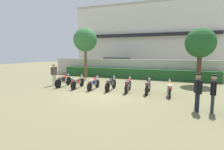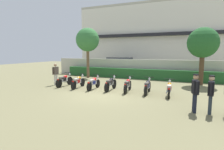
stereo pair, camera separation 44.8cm
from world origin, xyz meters
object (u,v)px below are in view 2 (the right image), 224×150
(parked_car, at_px, (121,66))
(officer_1, at_px, (211,91))
(motorcycle_in_row_3, at_px, (111,84))
(motorcycle_in_row_6, at_px, (169,89))
(inspector_person, at_px, (56,72))
(officer_0, at_px, (195,90))
(motorcycle_in_row_1, at_px, (78,82))
(motorcycle_in_row_4, at_px, (128,85))
(tree_far_side, at_px, (203,43))
(tree_near_inspector, at_px, (88,40))
(motorcycle_in_row_0, at_px, (64,80))
(motorcycle_in_row_5, at_px, (148,86))
(motorcycle_in_row_2, at_px, (94,83))

(parked_car, bearing_deg, officer_1, -55.96)
(motorcycle_in_row_3, bearing_deg, motorcycle_in_row_6, -93.93)
(motorcycle_in_row_6, bearing_deg, motorcycle_in_row_3, 83.15)
(motorcycle_in_row_3, bearing_deg, inspector_person, 85.77)
(motorcycle_in_row_6, xyz_separation_m, officer_0, (1.30, -2.51, 0.51))
(motorcycle_in_row_1, relative_size, motorcycle_in_row_4, 1.01)
(tree_far_side, bearing_deg, officer_1, -89.38)
(motorcycle_in_row_3, relative_size, inspector_person, 1.18)
(motorcycle_in_row_1, height_order, motorcycle_in_row_3, motorcycle_in_row_3)
(officer_0, bearing_deg, tree_near_inspector, -48.51)
(motorcycle_in_row_0, distance_m, motorcycle_in_row_6, 7.42)
(motorcycle_in_row_5, bearing_deg, motorcycle_in_row_1, 88.85)
(parked_car, xyz_separation_m, tree_far_side, (8.24, -4.53, 2.22))
(motorcycle_in_row_2, xyz_separation_m, inspector_person, (-3.47, 0.32, 0.53))
(parked_car, distance_m, motorcycle_in_row_3, 9.60)
(motorcycle_in_row_6, bearing_deg, parked_car, 29.75)
(motorcycle_in_row_0, distance_m, inspector_person, 1.09)
(motorcycle_in_row_0, distance_m, motorcycle_in_row_4, 4.89)
(motorcycle_in_row_2, xyz_separation_m, officer_0, (6.19, -2.50, 0.51))
(motorcycle_in_row_1, bearing_deg, inspector_person, 75.30)
(motorcycle_in_row_0, bearing_deg, motorcycle_in_row_6, -92.70)
(motorcycle_in_row_3, bearing_deg, motorcycle_in_row_4, -92.11)
(motorcycle_in_row_2, xyz_separation_m, motorcycle_in_row_6, (4.90, 0.02, -0.00))
(motorcycle_in_row_5, xyz_separation_m, officer_1, (3.15, -2.61, 0.47))
(motorcycle_in_row_6, height_order, officer_1, officer_1)
(tree_near_inspector, distance_m, tree_far_side, 10.01)
(motorcycle_in_row_4, distance_m, motorcycle_in_row_5, 1.26)
(motorcycle_in_row_3, bearing_deg, motorcycle_in_row_2, 94.64)
(motorcycle_in_row_5, bearing_deg, motorcycle_in_row_3, 87.20)
(parked_car, bearing_deg, motorcycle_in_row_3, -74.58)
(motorcycle_in_row_3, distance_m, motorcycle_in_row_5, 2.43)
(inspector_person, bearing_deg, motorcycle_in_row_6, -2.08)
(motorcycle_in_row_0, xyz_separation_m, motorcycle_in_row_5, (6.15, 0.00, 0.00))
(tree_near_inspector, xyz_separation_m, officer_0, (9.50, -7.33, -2.69))
(tree_near_inspector, bearing_deg, motorcycle_in_row_0, -80.55)
(tree_near_inspector, height_order, motorcycle_in_row_6, tree_near_inspector)
(inspector_person, bearing_deg, motorcycle_in_row_2, -5.27)
(parked_car, bearing_deg, inspector_person, -103.21)
(motorcycle_in_row_0, relative_size, inspector_person, 1.19)
(parked_car, height_order, motorcycle_in_row_3, parked_car)
(officer_1, bearing_deg, motorcycle_in_row_6, -45.32)
(motorcycle_in_row_5, distance_m, motorcycle_in_row_6, 1.28)
(motorcycle_in_row_4, distance_m, inspector_person, 5.86)
(tree_near_inspector, height_order, inspector_person, tree_near_inspector)
(tree_far_side, height_order, motorcycle_in_row_0, tree_far_side)
(tree_near_inspector, height_order, motorcycle_in_row_5, tree_near_inspector)
(motorcycle_in_row_0, relative_size, motorcycle_in_row_5, 1.03)
(tree_near_inspector, relative_size, motorcycle_in_row_4, 2.51)
(officer_0, relative_size, officer_1, 1.01)
(motorcycle_in_row_3, bearing_deg, officer_0, -119.80)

